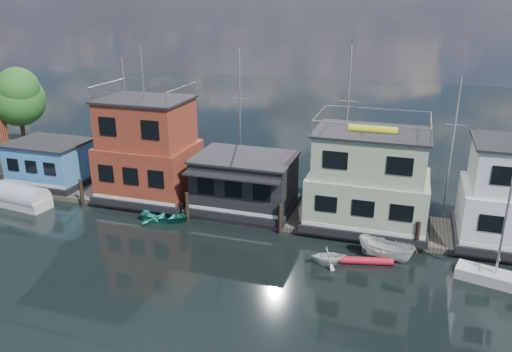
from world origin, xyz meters
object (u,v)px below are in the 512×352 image
(houseboat_red, at_px, (148,151))
(red_kayak, at_px, (366,261))
(dinghy_white, at_px, (328,256))
(dinghy_teal, at_px, (165,216))
(motorboat, at_px, (386,250))
(houseboat_blue, at_px, (51,163))
(houseboat_dark, at_px, (245,182))
(day_sailer, at_px, (495,277))
(tarp_runabout, at_px, (21,198))
(houseboat_green, at_px, (369,181))

(houseboat_red, bearing_deg, red_kayak, -16.54)
(dinghy_white, xyz_separation_m, dinghy_teal, (-12.51, 2.69, -0.20))
(motorboat, bearing_deg, houseboat_blue, 98.09)
(houseboat_dark, relative_size, day_sailer, 1.13)
(houseboat_dark, xyz_separation_m, tarp_runabout, (-17.00, -4.30, -1.70))
(motorboat, xyz_separation_m, dinghy_teal, (-15.81, 1.05, -0.31))
(houseboat_red, height_order, houseboat_dark, houseboat_red)
(houseboat_green, bearing_deg, red_kayak, -82.89)
(dinghy_white, bearing_deg, houseboat_blue, 56.92)
(houseboat_blue, relative_size, houseboat_dark, 0.86)
(houseboat_blue, relative_size, houseboat_green, 0.76)
(dinghy_teal, bearing_deg, houseboat_dark, -62.55)
(day_sailer, relative_size, dinghy_teal, 1.79)
(day_sailer, height_order, dinghy_white, day_sailer)
(houseboat_red, distance_m, dinghy_teal, 5.75)
(day_sailer, relative_size, motorboat, 1.82)
(motorboat, bearing_deg, dinghy_teal, 103.02)
(houseboat_green, xyz_separation_m, red_kayak, (0.65, -5.24, -3.31))
(houseboat_dark, relative_size, red_kayak, 2.31)
(day_sailer, bearing_deg, red_kayak, -165.49)
(houseboat_red, xyz_separation_m, tarp_runabout, (-9.00, -4.32, -3.39))
(houseboat_blue, height_order, houseboat_dark, houseboat_dark)
(houseboat_blue, bearing_deg, tarp_runabout, -83.45)
(dinghy_teal, bearing_deg, houseboat_red, 36.41)
(tarp_runabout, bearing_deg, red_kayak, 4.81)
(tarp_runabout, height_order, dinghy_teal, tarp_runabout)
(red_kayak, bearing_deg, houseboat_green, 84.12)
(houseboat_red, relative_size, houseboat_green, 1.41)
(houseboat_blue, bearing_deg, houseboat_dark, -0.06)
(red_kayak, distance_m, dinghy_teal, 14.89)
(red_kayak, xyz_separation_m, dinghy_teal, (-14.75, 1.97, 0.14))
(day_sailer, xyz_separation_m, tarp_runabout, (-33.85, 0.85, 0.32))
(houseboat_dark, xyz_separation_m, houseboat_green, (9.00, 0.02, 1.13))
(houseboat_red, bearing_deg, houseboat_green, 0.00)
(day_sailer, height_order, dinghy_teal, day_sailer)
(houseboat_red, bearing_deg, tarp_runabout, -154.37)
(tarp_runabout, xyz_separation_m, dinghy_white, (24.41, -1.65, -0.14))
(houseboat_dark, height_order, day_sailer, day_sailer)
(tarp_runabout, xyz_separation_m, dinghy_teal, (11.90, 1.04, -0.34))
(day_sailer, bearing_deg, houseboat_red, -177.83)
(motorboat, height_order, red_kayak, motorboat)
(houseboat_blue, relative_size, red_kayak, 1.99)
(motorboat, bearing_deg, red_kayak, 147.84)
(houseboat_dark, distance_m, houseboat_green, 9.07)
(houseboat_red, bearing_deg, houseboat_dark, -0.14)
(houseboat_red, height_order, tarp_runabout, houseboat_red)
(dinghy_white, bearing_deg, day_sailer, -104.80)
(houseboat_red, height_order, motorboat, houseboat_red)
(day_sailer, height_order, red_kayak, day_sailer)
(houseboat_red, xyz_separation_m, day_sailer, (24.85, -5.17, -3.71))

